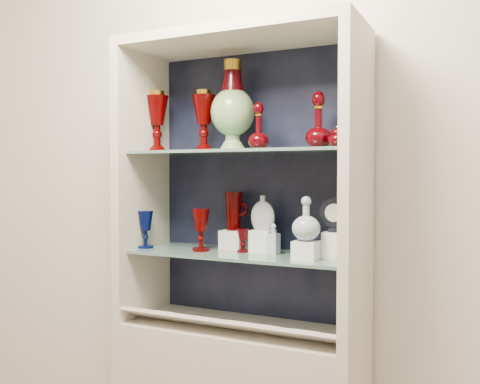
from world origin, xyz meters
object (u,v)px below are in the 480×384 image
at_px(ruby_goblet_tall, 201,230).
at_px(pedestal_lamp_right, 204,121).
at_px(ruby_decanter_a, 259,123).
at_px(cobalt_goblet, 145,229).
at_px(lidded_bowl, 338,136).
at_px(enamel_urn, 233,106).
at_px(ruby_goblet_small, 243,240).
at_px(ruby_pitcher, 234,211).
at_px(cameo_medallion, 334,214).
at_px(clear_square_bottle, 273,239).
at_px(pedestal_lamp_left, 157,122).
at_px(clear_round_decanter, 306,220).
at_px(flat_flask, 263,212).
at_px(ruby_decanter_b, 318,118).

bearing_deg(ruby_goblet_tall, pedestal_lamp_right, 112.76).
xyz_separation_m(ruby_decanter_a, cobalt_goblet, (-0.51, -0.07, -0.45)).
xyz_separation_m(lidded_bowl, ruby_goblet_tall, (-0.58, -0.01, -0.37)).
height_order(enamel_urn, ruby_goblet_small, enamel_urn).
xyz_separation_m(ruby_decanter_a, ruby_goblet_small, (-0.07, 0.00, -0.48)).
bearing_deg(ruby_pitcher, cameo_medallion, -6.97).
relative_size(ruby_goblet_small, clear_square_bottle, 0.79).
distance_m(cobalt_goblet, ruby_goblet_small, 0.45).
xyz_separation_m(lidded_bowl, cameo_medallion, (-0.03, 0.05, -0.30)).
relative_size(ruby_decanter_a, cameo_medallion, 1.58).
bearing_deg(ruby_goblet_small, pedestal_lamp_left, 176.77).
xyz_separation_m(ruby_goblet_small, clear_square_bottle, (0.14, 0.00, 0.01)).
distance_m(pedestal_lamp_left, clear_round_decanter, 0.85).
bearing_deg(lidded_bowl, pedestal_lamp_right, 172.16).
relative_size(cobalt_goblet, ruby_goblet_tall, 0.91).
height_order(pedestal_lamp_right, lidded_bowl, pedestal_lamp_right).
bearing_deg(ruby_pitcher, ruby_decanter_a, -26.69).
xyz_separation_m(ruby_goblet_small, clear_round_decanter, (0.30, -0.06, 0.10)).
height_order(lidded_bowl, cobalt_goblet, lidded_bowl).
relative_size(ruby_pitcher, clear_square_bottle, 1.34).
relative_size(pedestal_lamp_left, flat_flask, 1.85).
relative_size(ruby_decanter_a, lidded_bowl, 2.46).
height_order(ruby_decanter_a, ruby_goblet_small, ruby_decanter_a).
distance_m(pedestal_lamp_left, ruby_goblet_tall, 0.54).
xyz_separation_m(enamel_urn, ruby_goblet_small, (0.07, -0.04, -0.56)).
distance_m(clear_round_decanter, cameo_medallion, 0.12).
bearing_deg(ruby_pitcher, clear_square_bottle, -18.69).
xyz_separation_m(ruby_decanter_a, cameo_medallion, (0.31, 0.01, -0.36)).
bearing_deg(ruby_decanter_a, clear_round_decanter, -15.95).
xyz_separation_m(lidded_bowl, flat_flask, (-0.34, 0.08, -0.30)).
height_order(pedestal_lamp_left, clear_square_bottle, pedestal_lamp_left).
bearing_deg(ruby_goblet_small, cameo_medallion, 2.13).
bearing_deg(flat_flask, clear_square_bottle, -32.98).
height_order(pedestal_lamp_left, flat_flask, pedestal_lamp_left).
xyz_separation_m(lidded_bowl, clear_round_decanter, (-0.11, -0.03, -0.31)).
bearing_deg(enamel_urn, flat_flask, 4.53).
xyz_separation_m(pedestal_lamp_right, lidded_bowl, (0.62, -0.09, -0.09)).
distance_m(enamel_urn, ruby_decanter_a, 0.16).
relative_size(pedestal_lamp_right, flat_flask, 1.80).
distance_m(pedestal_lamp_right, clear_round_decanter, 0.66).
xyz_separation_m(clear_square_bottle, cameo_medallion, (0.25, 0.01, 0.11)).
height_order(enamel_urn, ruby_decanter_b, enamel_urn).
bearing_deg(ruby_goblet_tall, ruby_decanter_a, 10.42).
xyz_separation_m(cobalt_goblet, clear_round_decanter, (0.74, 0.00, 0.07)).
distance_m(ruby_goblet_tall, clear_square_bottle, 0.31).
distance_m(ruby_decanter_b, clear_square_bottle, 0.51).
height_order(ruby_decanter_b, clear_square_bottle, ruby_decanter_b).
relative_size(ruby_goblet_tall, cameo_medallion, 1.30).
xyz_separation_m(ruby_goblet_tall, ruby_goblet_small, (0.17, 0.04, -0.04)).
relative_size(enamel_urn, ruby_pitcher, 2.29).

